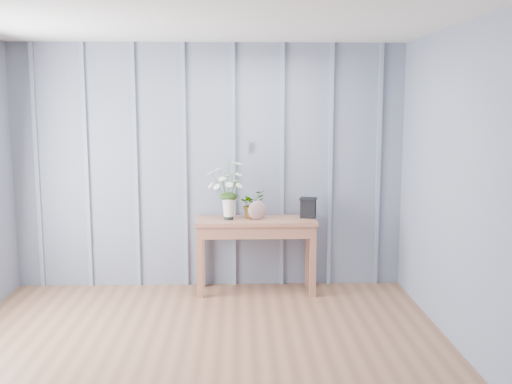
{
  "coord_description": "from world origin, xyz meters",
  "views": [
    {
      "loc": [
        0.3,
        -3.88,
        1.9
      ],
      "look_at": [
        0.47,
        1.94,
        1.03
      ],
      "focal_mm": 42.0,
      "sensor_mm": 36.0,
      "label": 1
    }
  ],
  "objects_px": {
    "daisy_vase": "(228,182)",
    "felt_disc_vessel": "(257,210)",
    "carved_box": "(308,208)",
    "sideboard": "(256,230)"
  },
  "relations": [
    {
      "from": "sideboard",
      "to": "felt_disc_vessel",
      "type": "xyz_separation_m",
      "value": [
        0.01,
        -0.04,
        0.21
      ]
    },
    {
      "from": "felt_disc_vessel",
      "to": "carved_box",
      "type": "distance_m",
      "value": 0.53
    },
    {
      "from": "daisy_vase",
      "to": "carved_box",
      "type": "distance_m",
      "value": 0.85
    },
    {
      "from": "carved_box",
      "to": "sideboard",
      "type": "bearing_deg",
      "value": -174.99
    },
    {
      "from": "sideboard",
      "to": "daisy_vase",
      "type": "bearing_deg",
      "value": -176.19
    },
    {
      "from": "felt_disc_vessel",
      "to": "sideboard",
      "type": "bearing_deg",
      "value": 87.37
    },
    {
      "from": "felt_disc_vessel",
      "to": "carved_box",
      "type": "relative_size",
      "value": 0.93
    },
    {
      "from": "daisy_vase",
      "to": "felt_disc_vessel",
      "type": "height_order",
      "value": "daisy_vase"
    },
    {
      "from": "daisy_vase",
      "to": "felt_disc_vessel",
      "type": "distance_m",
      "value": 0.4
    },
    {
      "from": "sideboard",
      "to": "carved_box",
      "type": "height_order",
      "value": "carved_box"
    }
  ]
}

